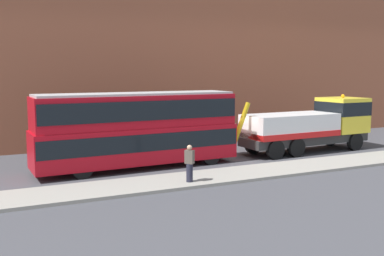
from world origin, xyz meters
name	(u,v)px	position (x,y,z in m)	size (l,w,h in m)	color
ground_plane	(234,157)	(0.00, 0.00, 0.00)	(120.00, 120.00, 0.00)	#424247
near_kerb	(275,170)	(0.00, -4.20, 0.07)	(60.00, 2.80, 0.15)	gray
building_facade	(183,32)	(0.00, 7.35, 8.07)	(60.00, 1.50, 16.00)	#935138
recovery_tow_truck	(311,125)	(5.65, -0.30, 1.76)	(10.19, 2.99, 3.67)	#2D2D2D
double_decker_bus	(138,127)	(-6.17, -0.32, 2.23)	(11.12, 2.98, 4.06)	#B70C19
pedestrian_onlooker	(190,164)	(-5.24, -4.83, 0.99)	(0.46, 0.47, 1.71)	#232333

